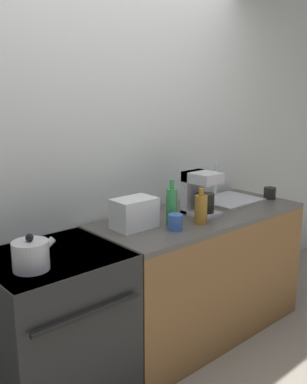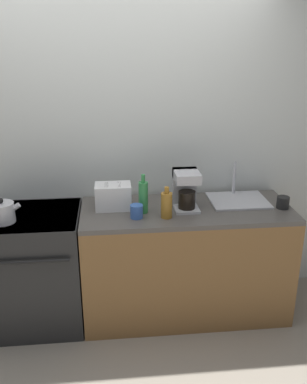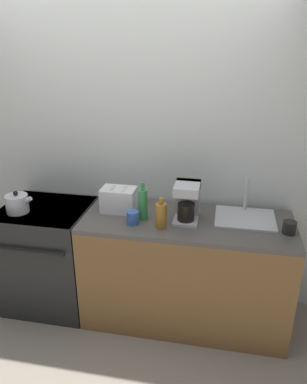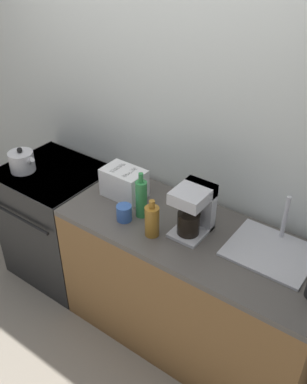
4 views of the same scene
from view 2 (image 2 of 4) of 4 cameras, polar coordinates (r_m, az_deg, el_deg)
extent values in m
plane|color=gray|center=(3.38, -5.00, -18.96)|extent=(12.00, 12.00, 0.00)
cube|color=silver|center=(3.42, -5.92, 6.08)|extent=(8.00, 0.05, 2.60)
cube|color=black|center=(3.44, -15.38, -9.86)|extent=(0.70, 0.63, 0.90)
cube|color=black|center=(3.24, -16.10, -3.11)|extent=(0.69, 0.62, 0.02)
cylinder|color=black|center=(3.16, -19.32, -4.07)|extent=(0.20, 0.20, 0.01)
cylinder|color=black|center=(3.10, -13.62, -3.94)|extent=(0.20, 0.20, 0.01)
cylinder|color=black|center=(3.40, -18.37, -2.23)|extent=(0.20, 0.20, 0.01)
cylinder|color=black|center=(3.34, -13.07, -2.07)|extent=(0.20, 0.20, 0.01)
cylinder|color=black|center=(3.03, -16.79, -8.95)|extent=(0.60, 0.02, 0.02)
cube|color=brown|center=(3.45, 4.25, -9.37)|extent=(1.59, 0.65, 0.86)
cube|color=#514C47|center=(3.25, 4.46, -2.46)|extent=(1.59, 0.65, 0.04)
cylinder|color=silver|center=(3.15, -19.55, -2.63)|extent=(0.17, 0.17, 0.14)
sphere|color=black|center=(3.12, -19.75, -1.11)|extent=(0.04, 0.04, 0.04)
cylinder|color=silver|center=(3.12, -18.14, -2.11)|extent=(0.10, 0.03, 0.08)
cube|color=white|center=(3.21, -5.40, -0.59)|extent=(0.27, 0.18, 0.19)
cube|color=black|center=(3.18, -6.30, 0.89)|extent=(0.03, 0.12, 0.01)
cube|color=black|center=(3.18, -4.62, 0.95)|extent=(0.03, 0.12, 0.01)
cube|color=#B7B7BC|center=(3.23, 4.33, -2.07)|extent=(0.18, 0.23, 0.02)
cube|color=#B7B7BC|center=(3.26, 4.13, 0.74)|extent=(0.18, 0.06, 0.29)
cube|color=#B7B7BC|center=(3.14, 4.45, 2.14)|extent=(0.18, 0.23, 0.07)
cylinder|color=black|center=(3.17, 4.46, -1.02)|extent=(0.13, 0.13, 0.13)
cube|color=#B7B7BC|center=(3.42, 11.22, -1.12)|extent=(0.45, 0.37, 0.01)
cylinder|color=silver|center=(3.51, 10.70, 1.77)|extent=(0.02, 0.02, 0.28)
cylinder|color=#338C47|center=(3.12, -1.37, -0.73)|extent=(0.07, 0.07, 0.23)
cylinder|color=#338C47|center=(3.07, -1.39, 1.83)|extent=(0.03, 0.03, 0.06)
cylinder|color=#9E6B23|center=(3.04, 1.75, -1.80)|extent=(0.08, 0.08, 0.18)
cylinder|color=#9E6B23|center=(3.00, 1.78, 0.24)|extent=(0.03, 0.03, 0.05)
cylinder|color=black|center=(3.36, 16.87, -1.34)|extent=(0.09, 0.09, 0.09)
cylinder|color=#3860B2|center=(3.05, -2.27, -2.60)|extent=(0.09, 0.09, 0.10)
camera|label=1|loc=(1.93, -60.85, -2.82)|focal=40.00mm
camera|label=3|loc=(0.89, 58.73, 12.69)|focal=35.00mm
camera|label=4|loc=(1.99, 47.77, 22.92)|focal=40.00mm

